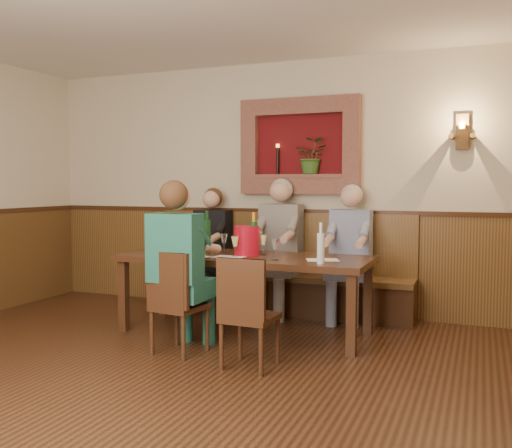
{
  "coord_description": "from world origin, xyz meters",
  "views": [
    {
      "loc": [
        2.1,
        -3.14,
        1.43
      ],
      "look_at": [
        0.1,
        1.9,
        1.05
      ],
      "focal_mm": 40.0,
      "sensor_mm": 36.0,
      "label": 1
    }
  ],
  "objects_px": {
    "chair_near_left": "(178,323)",
    "person_chair_front": "(181,281)",
    "person_bench_mid": "(278,258)",
    "spittoon_bucket": "(247,241)",
    "wine_bottle_green_a": "(254,237)",
    "water_bottle": "(321,247)",
    "bench": "(277,283)",
    "chair_near_right": "(249,335)",
    "dining_table": "(244,263)",
    "person_bench_left": "(210,259)",
    "wine_bottle_green_b": "(207,235)",
    "person_bench_right": "(349,265)"
  },
  "relations": [
    {
      "from": "chair_near_left",
      "to": "person_chair_front",
      "type": "height_order",
      "value": "person_chair_front"
    },
    {
      "from": "person_bench_mid",
      "to": "spittoon_bucket",
      "type": "height_order",
      "value": "person_bench_mid"
    },
    {
      "from": "person_bench_mid",
      "to": "person_chair_front",
      "type": "distance_m",
      "value": 1.64
    },
    {
      "from": "person_chair_front",
      "to": "wine_bottle_green_a",
      "type": "relative_size",
      "value": 3.57
    },
    {
      "from": "water_bottle",
      "to": "person_chair_front",
      "type": "bearing_deg",
      "value": -155.89
    },
    {
      "from": "bench",
      "to": "chair_near_right",
      "type": "height_order",
      "value": "bench"
    },
    {
      "from": "wine_bottle_green_a",
      "to": "dining_table",
      "type": "bearing_deg",
      "value": -144.4
    },
    {
      "from": "spittoon_bucket",
      "to": "chair_near_right",
      "type": "bearing_deg",
      "value": -66.41
    },
    {
      "from": "dining_table",
      "to": "bench",
      "type": "relative_size",
      "value": 0.8
    },
    {
      "from": "bench",
      "to": "spittoon_bucket",
      "type": "bearing_deg",
      "value": -89.11
    },
    {
      "from": "bench",
      "to": "water_bottle",
      "type": "height_order",
      "value": "bench"
    },
    {
      "from": "person_bench_left",
      "to": "person_bench_mid",
      "type": "relative_size",
      "value": 0.93
    },
    {
      "from": "spittoon_bucket",
      "to": "water_bottle",
      "type": "bearing_deg",
      "value": -21.04
    },
    {
      "from": "bench",
      "to": "person_bench_left",
      "type": "xyz_separation_m",
      "value": [
        -0.79,
        -0.1,
        0.24
      ]
    },
    {
      "from": "dining_table",
      "to": "person_bench_left",
      "type": "relative_size",
      "value": 1.73
    },
    {
      "from": "person_bench_left",
      "to": "water_bottle",
      "type": "xyz_separation_m",
      "value": [
        1.62,
        -1.13,
        0.32
      ]
    },
    {
      "from": "spittoon_bucket",
      "to": "wine_bottle_green_a",
      "type": "height_order",
      "value": "wine_bottle_green_a"
    },
    {
      "from": "water_bottle",
      "to": "wine_bottle_green_b",
      "type": "bearing_deg",
      "value": 161.1
    },
    {
      "from": "chair_near_right",
      "to": "person_chair_front",
      "type": "bearing_deg",
      "value": 168.05
    },
    {
      "from": "dining_table",
      "to": "bench",
      "type": "bearing_deg",
      "value": 90.0
    },
    {
      "from": "chair_near_right",
      "to": "water_bottle",
      "type": "distance_m",
      "value": 1.0
    },
    {
      "from": "dining_table",
      "to": "person_chair_front",
      "type": "relative_size",
      "value": 1.64
    },
    {
      "from": "spittoon_bucket",
      "to": "wine_bottle_green_b",
      "type": "distance_m",
      "value": 0.51
    },
    {
      "from": "wine_bottle_green_b",
      "to": "bench",
      "type": "bearing_deg",
      "value": 58.81
    },
    {
      "from": "person_bench_mid",
      "to": "wine_bottle_green_b",
      "type": "height_order",
      "value": "person_bench_mid"
    },
    {
      "from": "chair_near_left",
      "to": "person_bench_mid",
      "type": "relative_size",
      "value": 0.59
    },
    {
      "from": "person_bench_mid",
      "to": "wine_bottle_green_a",
      "type": "height_order",
      "value": "person_bench_mid"
    },
    {
      "from": "person_bench_mid",
      "to": "wine_bottle_green_a",
      "type": "distance_m",
      "value": 0.84
    },
    {
      "from": "chair_near_right",
      "to": "person_bench_mid",
      "type": "height_order",
      "value": "person_bench_mid"
    },
    {
      "from": "dining_table",
      "to": "person_bench_mid",
      "type": "relative_size",
      "value": 1.61
    },
    {
      "from": "chair_near_right",
      "to": "bench",
      "type": "bearing_deg",
      "value": 105.61
    },
    {
      "from": "dining_table",
      "to": "bench",
      "type": "xyz_separation_m",
      "value": [
        0.0,
        0.94,
        -0.35
      ]
    },
    {
      "from": "person_chair_front",
      "to": "spittoon_bucket",
      "type": "height_order",
      "value": "person_chair_front"
    },
    {
      "from": "chair_near_right",
      "to": "person_chair_front",
      "type": "distance_m",
      "value": 0.81
    },
    {
      "from": "person_bench_left",
      "to": "wine_bottle_green_b",
      "type": "bearing_deg",
      "value": -65.56
    },
    {
      "from": "water_bottle",
      "to": "spittoon_bucket",
      "type": "bearing_deg",
      "value": 158.96
    },
    {
      "from": "person_chair_front",
      "to": "person_bench_left",
      "type": "bearing_deg",
      "value": 108.07
    },
    {
      "from": "chair_near_left",
      "to": "person_chair_front",
      "type": "distance_m",
      "value": 0.35
    },
    {
      "from": "chair_near_right",
      "to": "person_bench_right",
      "type": "height_order",
      "value": "person_bench_right"
    },
    {
      "from": "spittoon_bucket",
      "to": "chair_near_left",
      "type": "bearing_deg",
      "value": -108.05
    },
    {
      "from": "person_bench_left",
      "to": "water_bottle",
      "type": "height_order",
      "value": "person_bench_left"
    },
    {
      "from": "person_bench_mid",
      "to": "chair_near_left",
      "type": "bearing_deg",
      "value": -100.57
    },
    {
      "from": "wine_bottle_green_a",
      "to": "person_chair_front",
      "type": "bearing_deg",
      "value": -111.88
    },
    {
      "from": "person_bench_mid",
      "to": "wine_bottle_green_b",
      "type": "bearing_deg",
      "value": -127.69
    },
    {
      "from": "chair_near_right",
      "to": "wine_bottle_green_b",
      "type": "distance_m",
      "value": 1.59
    },
    {
      "from": "person_bench_left",
      "to": "wine_bottle_green_b",
      "type": "distance_m",
      "value": 0.83
    },
    {
      "from": "chair_near_left",
      "to": "wine_bottle_green_b",
      "type": "height_order",
      "value": "wine_bottle_green_b"
    },
    {
      "from": "water_bottle",
      "to": "person_bench_mid",
      "type": "bearing_deg",
      "value": 124.81
    },
    {
      "from": "wine_bottle_green_b",
      "to": "wine_bottle_green_a",
      "type": "bearing_deg",
      "value": -10.67
    },
    {
      "from": "person_chair_front",
      "to": "wine_bottle_green_b",
      "type": "distance_m",
      "value": 1.01
    }
  ]
}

